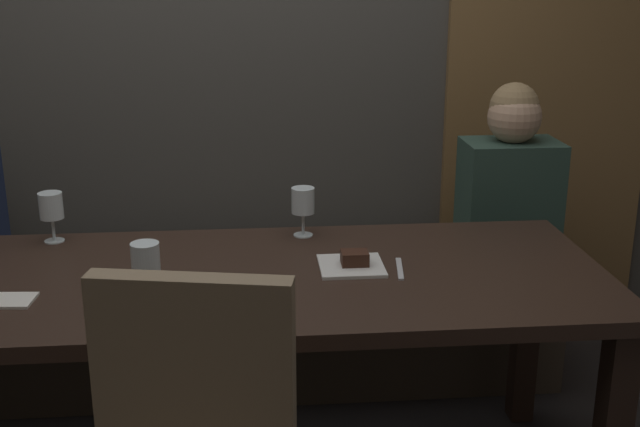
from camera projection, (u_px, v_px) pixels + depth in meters
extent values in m
cube|color=olive|center=(548.00, 98.00, 3.44)|extent=(0.90, 0.05, 2.10)
cube|color=black|center=(526.00, 331.00, 2.86)|extent=(0.08, 0.08, 0.69)
cube|color=#302119|center=(231.00, 282.00, 2.32)|extent=(2.20, 0.84, 0.04)
cube|color=#40352A|center=(239.00, 342.00, 3.15)|extent=(2.50, 0.40, 0.35)
cube|color=brown|center=(237.00, 289.00, 3.08)|extent=(2.50, 0.44, 0.10)
cube|color=#7F6B51|center=(194.00, 380.00, 1.73)|extent=(0.44, 0.14, 0.48)
cube|color=#2D473D|center=(508.00, 207.00, 3.07)|extent=(0.36, 0.24, 0.52)
sphere|color=tan|center=(515.00, 117.00, 2.96)|extent=(0.20, 0.20, 0.20)
sphere|color=#9E7F56|center=(514.00, 107.00, 2.96)|extent=(0.18, 0.18, 0.18)
cylinder|color=silver|center=(148.00, 300.00, 2.13)|extent=(0.06, 0.06, 0.00)
cylinder|color=silver|center=(147.00, 287.00, 2.12)|extent=(0.01, 0.01, 0.07)
cylinder|color=silver|center=(145.00, 258.00, 2.10)|extent=(0.08, 0.08, 0.08)
cylinder|color=silver|center=(55.00, 241.00, 2.59)|extent=(0.06, 0.06, 0.00)
cylinder|color=silver|center=(53.00, 229.00, 2.58)|extent=(0.01, 0.01, 0.07)
cylinder|color=silver|center=(51.00, 206.00, 2.56)|extent=(0.08, 0.08, 0.08)
cylinder|color=silver|center=(303.00, 235.00, 2.65)|extent=(0.06, 0.06, 0.00)
cylinder|color=silver|center=(303.00, 224.00, 2.64)|extent=(0.01, 0.01, 0.07)
cylinder|color=silver|center=(303.00, 200.00, 2.61)|extent=(0.08, 0.08, 0.08)
cylinder|color=maroon|center=(303.00, 209.00, 2.62)|extent=(0.07, 0.07, 0.02)
cube|color=white|center=(351.00, 266.00, 2.37)|extent=(0.19, 0.19, 0.01)
cube|color=#381E14|center=(355.00, 258.00, 2.36)|extent=(0.08, 0.06, 0.04)
cube|color=silver|center=(400.00, 269.00, 2.35)|extent=(0.04, 0.17, 0.01)
cube|color=silver|center=(13.00, 301.00, 2.13)|extent=(0.12, 0.11, 0.01)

